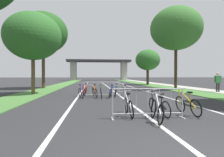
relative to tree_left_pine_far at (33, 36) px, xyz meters
name	(u,v)px	position (x,y,z in m)	size (l,w,h in m)	color
grass_verge_left	(63,85)	(-0.23, 16.18, -4.48)	(2.58, 70.07, 0.05)	#477A38
grass_verge_right	(145,84)	(13.34, 16.18, -4.48)	(2.58, 70.07, 0.05)	#477A38
sidewalk_path_right	(159,84)	(15.72, 16.18, -4.47)	(2.18, 70.07, 0.08)	#ADA89E
lane_stripe_center	(109,88)	(6.56, 7.78, -4.50)	(0.14, 40.54, 0.01)	silver
lane_stripe_right_lane	(134,88)	(9.58, 7.78, -4.50)	(0.14, 40.54, 0.01)	silver
lane_stripe_left_lane	(84,88)	(3.54, 7.78, -4.50)	(0.14, 40.54, 0.01)	silver
overpass_bridge	(99,66)	(6.56, 45.42, 0.04)	(19.88, 4.17, 6.41)	#2D2D30
tree_left_pine_far	(33,36)	(0.00, 0.00, 0.00)	(4.31, 4.31, 6.35)	brown
tree_left_pine_near	(43,33)	(-0.97, 7.07, 1.78)	(5.47, 5.47, 8.63)	#4C3823
tree_right_maple_mid	(176,29)	(13.35, 4.29, 1.94)	(5.38, 5.38, 8.75)	#3D2D1E
tree_right_oak_near	(148,60)	(13.26, 14.48, -0.56)	(3.86, 3.86, 5.61)	#3D2D1E
crowd_barrier_nearest	(148,103)	(6.46, -8.96, -3.98)	(2.52, 0.48, 1.05)	#ADADB2
crowd_barrier_second	(102,90)	(5.23, -2.18, -3.98)	(2.53, 0.55, 1.05)	#ADADB2
bicycle_silver_0	(128,106)	(5.89, -8.39, -4.15)	(0.54, 1.63, 0.92)	black
bicycle_orange_1	(95,92)	(4.71, -1.83, -4.15)	(0.58, 1.66, 0.90)	black
bicycle_red_2	(85,92)	(4.06, -2.57, -4.13)	(0.48, 1.73, 0.98)	black
bicycle_black_3	(159,106)	(7.03, -8.46, -4.15)	(0.58, 1.61, 0.95)	black
bicycle_purple_4	(82,91)	(3.82, -1.74, -4.14)	(0.52, 1.73, 0.97)	black
bicycle_blue_5	(111,92)	(5.80, -2.55, -4.13)	(0.67, 1.73, 0.94)	black
bicycle_white_6	(157,110)	(6.65, -9.36, -4.14)	(0.51, 1.68, 0.91)	black
bicycle_yellow_7	(187,105)	(8.16, -8.44, -4.14)	(0.52, 1.67, 1.00)	black
bicycle_teal_8	(116,91)	(6.20, -1.78, -4.15)	(0.53, 1.72, 0.91)	black
bicycle_green_9	(101,92)	(5.13, -2.62, -4.12)	(0.47, 1.65, 1.01)	black
bicycle_silver_10	(125,91)	(6.92, -1.74, -4.15)	(0.48, 1.70, 0.97)	black
pedestrian_with_backpack	(218,80)	(15.31, 0.19, -3.44)	(0.63, 0.32, 1.74)	#262628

